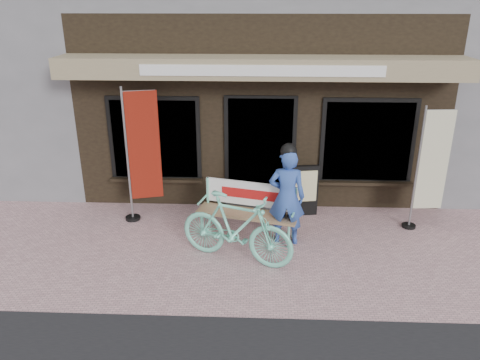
{
  "coord_description": "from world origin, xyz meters",
  "views": [
    {
      "loc": [
        -0.02,
        -6.47,
        3.88
      ],
      "look_at": [
        -0.33,
        0.7,
        1.05
      ],
      "focal_mm": 35.0,
      "sensor_mm": 36.0,
      "label": 1
    }
  ],
  "objects_px": {
    "bench": "(249,205)",
    "nobori_cream": "(430,167)",
    "menu_stand": "(305,190)",
    "bicycle": "(236,228)",
    "nobori_red": "(141,153)",
    "person": "(287,195)"
  },
  "relations": [
    {
      "from": "bench",
      "to": "nobori_cream",
      "type": "height_order",
      "value": "nobori_cream"
    },
    {
      "from": "nobori_red",
      "to": "nobori_cream",
      "type": "bearing_deg",
      "value": -17.19
    },
    {
      "from": "bicycle",
      "to": "nobori_cream",
      "type": "distance_m",
      "value": 3.55
    },
    {
      "from": "bicycle",
      "to": "nobori_red",
      "type": "xyz_separation_m",
      "value": [
        -1.76,
        1.42,
        0.72
      ]
    },
    {
      "from": "nobori_red",
      "to": "menu_stand",
      "type": "height_order",
      "value": "nobori_red"
    },
    {
      "from": "menu_stand",
      "to": "bicycle",
      "type": "bearing_deg",
      "value": -134.3
    },
    {
      "from": "nobori_red",
      "to": "nobori_cream",
      "type": "height_order",
      "value": "nobori_red"
    },
    {
      "from": "bench",
      "to": "nobori_red",
      "type": "relative_size",
      "value": 0.71
    },
    {
      "from": "bicycle",
      "to": "nobori_red",
      "type": "distance_m",
      "value": 2.37
    },
    {
      "from": "nobori_red",
      "to": "menu_stand",
      "type": "xyz_separation_m",
      "value": [
        2.95,
        0.28,
        -0.77
      ]
    },
    {
      "from": "bench",
      "to": "bicycle",
      "type": "xyz_separation_m",
      "value": [
        -0.17,
        -0.87,
        0.01
      ]
    },
    {
      "from": "person",
      "to": "bicycle",
      "type": "bearing_deg",
      "value": -136.06
    },
    {
      "from": "bicycle",
      "to": "menu_stand",
      "type": "relative_size",
      "value": 1.88
    },
    {
      "from": "person",
      "to": "nobori_cream",
      "type": "height_order",
      "value": "nobori_cream"
    },
    {
      "from": "menu_stand",
      "to": "bench",
      "type": "bearing_deg",
      "value": -150.39
    },
    {
      "from": "bicycle",
      "to": "nobori_red",
      "type": "bearing_deg",
      "value": 72.48
    },
    {
      "from": "bench",
      "to": "nobori_cream",
      "type": "bearing_deg",
      "value": 21.84
    },
    {
      "from": "person",
      "to": "nobori_cream",
      "type": "xyz_separation_m",
      "value": [
        2.47,
        0.63,
        0.29
      ]
    },
    {
      "from": "bench",
      "to": "menu_stand",
      "type": "distance_m",
      "value": 1.32
    },
    {
      "from": "bench",
      "to": "bicycle",
      "type": "bearing_deg",
      "value": -86.4
    },
    {
      "from": "bench",
      "to": "nobori_red",
      "type": "distance_m",
      "value": 2.13
    },
    {
      "from": "person",
      "to": "bicycle",
      "type": "distance_m",
      "value": 1.06
    }
  ]
}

